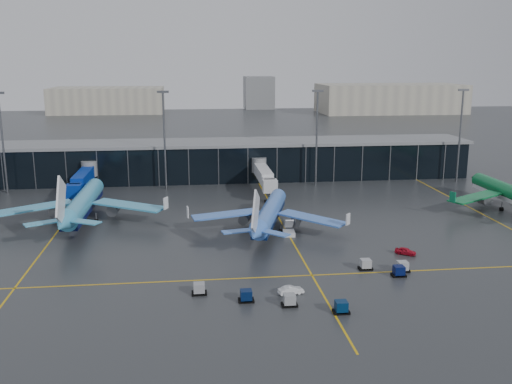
{
  "coord_description": "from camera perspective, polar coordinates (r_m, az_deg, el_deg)",
  "views": [
    {
      "loc": [
        -8.57,
        -97.77,
        33.04
      ],
      "look_at": [
        5.0,
        18.0,
        6.0
      ],
      "focal_mm": 40.0,
      "sensor_mm": 36.0,
      "label": 1
    }
  ],
  "objects": [
    {
      "name": "jet_bridges",
      "position": [
        146.02,
        -16.98,
        1.23
      ],
      "size": [
        94.0,
        27.5,
        7.2
      ],
      "color": "#595B60",
      "rests_on": "ground"
    },
    {
      "name": "ground",
      "position": [
        103.56,
        -1.6,
        -5.55
      ],
      "size": [
        600.0,
        600.0,
        0.0
      ],
      "primitive_type": "plane",
      "color": "#282B2D",
      "rests_on": "ground"
    },
    {
      "name": "distant_hangars",
      "position": [
        373.26,
        2.38,
        9.32
      ],
      "size": [
        260.0,
        71.0,
        22.0
      ],
      "color": "#B2AD99",
      "rests_on": "ground"
    },
    {
      "name": "baggage_carts",
      "position": [
        85.75,
        6.78,
        -9.15
      ],
      "size": [
        34.7,
        16.98,
        1.7
      ],
      "color": "black",
      "rests_on": "ground"
    },
    {
      "name": "taxi_lines",
      "position": [
        114.81,
        2.91,
        -3.68
      ],
      "size": [
        220.0,
        120.0,
        0.02
      ],
      "color": "gold",
      "rests_on": "ground"
    },
    {
      "name": "airliner_klm_near",
      "position": [
        112.51,
        1.36,
        -1.04
      ],
      "size": [
        41.25,
        44.29,
        11.29
      ],
      "primitive_type": null,
      "rotation": [
        0.0,
        0.0,
        -0.28
      ],
      "color": "#4277D9",
      "rests_on": "ground"
    },
    {
      "name": "airliner_aer_lingus",
      "position": [
        141.0,
        24.07,
        0.79
      ],
      "size": [
        33.76,
        38.36,
        11.7
      ],
      "primitive_type": null,
      "rotation": [
        0.0,
        0.0,
        0.01
      ],
      "color": "#0C6D35",
      "rests_on": "ground"
    },
    {
      "name": "service_van_red",
      "position": [
        102.98,
        14.72,
        -5.74
      ],
      "size": [
        3.76,
        3.31,
        1.23
      ],
      "primitive_type": "imported",
      "rotation": [
        0.0,
        0.0,
        0.93
      ],
      "color": "#B60E22",
      "rests_on": "ground"
    },
    {
      "name": "service_van_white",
      "position": [
        83.64,
        3.52,
        -9.78
      ],
      "size": [
        3.92,
        2.1,
        1.23
      ],
      "primitive_type": "imported",
      "rotation": [
        0.0,
        0.0,
        1.8
      ],
      "color": "silver",
      "rests_on": "ground"
    },
    {
      "name": "mobile_airstair",
      "position": [
        110.51,
        3.31,
        -3.94
      ],
      "size": [
        2.42,
        3.35,
        3.45
      ],
      "rotation": [
        0.0,
        0.0,
        -0.07
      ],
      "color": "silver",
      "rests_on": "ground"
    },
    {
      "name": "terminal_pier",
      "position": [
        162.37,
        -3.57,
        3.24
      ],
      "size": [
        142.0,
        17.0,
        10.7
      ],
      "color": "black",
      "rests_on": "ground"
    },
    {
      "name": "flood_masts",
      "position": [
        149.63,
        -1.43,
        5.67
      ],
      "size": [
        203.0,
        0.5,
        25.5
      ],
      "color": "#595B60",
      "rests_on": "ground"
    },
    {
      "name": "airliner_arkefly",
      "position": [
        123.8,
        -16.98,
        0.04
      ],
      "size": [
        36.91,
        41.91,
        12.75
      ],
      "primitive_type": null,
      "rotation": [
        0.0,
        0.0,
        -0.01
      ],
      "color": "#3C9DC7",
      "rests_on": "ground"
    }
  ]
}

